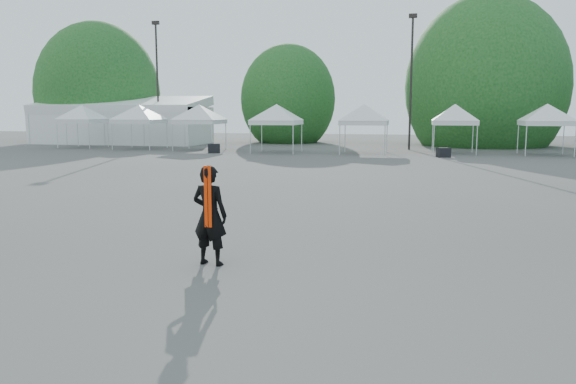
# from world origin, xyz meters

# --- Properties ---
(ground) EXTENTS (120.00, 120.00, 0.00)m
(ground) POSITION_xyz_m (0.00, 0.00, 0.00)
(ground) COLOR #474442
(ground) RESTS_ON ground
(marquee) EXTENTS (15.00, 6.25, 4.23)m
(marquee) POSITION_xyz_m (-22.00, 35.00, 1.97)
(marquee) COLOR white
(marquee) RESTS_ON ground
(light_pole_west) EXTENTS (0.60, 0.25, 10.30)m
(light_pole_west) POSITION_xyz_m (-18.00, 34.00, 5.77)
(light_pole_west) COLOR black
(light_pole_west) RESTS_ON ground
(light_pole_east) EXTENTS (0.60, 0.25, 9.80)m
(light_pole_east) POSITION_xyz_m (3.00, 32.00, 5.52)
(light_pole_east) COLOR black
(light_pole_east) RESTS_ON ground
(tree_far_w) EXTENTS (4.80, 4.80, 7.30)m
(tree_far_w) POSITION_xyz_m (-26.00, 38.00, 4.54)
(tree_far_w) COLOR #382314
(tree_far_w) RESTS_ON ground
(tree_mid_w) EXTENTS (4.16, 4.16, 6.33)m
(tree_mid_w) POSITION_xyz_m (-8.00, 40.00, 3.93)
(tree_mid_w) COLOR #382314
(tree_mid_w) RESTS_ON ground
(tree_mid_e) EXTENTS (5.12, 5.12, 7.79)m
(tree_mid_e) POSITION_xyz_m (9.00, 39.00, 4.84)
(tree_mid_e) COLOR #382314
(tree_mid_e) RESTS_ON ground
(tent_a) EXTENTS (4.13, 4.13, 3.88)m
(tent_a) POSITION_xyz_m (-22.07, 28.98, 3.06)
(tent_a) COLOR silver
(tent_a) RESTS_ON ground
(tent_b) EXTENTS (4.54, 4.54, 3.88)m
(tent_b) POSITION_xyz_m (-17.02, 28.63, 3.06)
(tent_b) COLOR silver
(tent_b) RESTS_ON ground
(tent_c) EXTENTS (4.53, 4.53, 3.88)m
(tent_c) POSITION_xyz_m (-12.07, 28.32, 3.06)
(tent_c) COLOR silver
(tent_c) RESTS_ON ground
(tent_d) EXTENTS (4.46, 4.46, 3.88)m
(tent_d) POSITION_xyz_m (-5.96, 27.19, 3.06)
(tent_d) COLOR silver
(tent_d) RESTS_ON ground
(tent_e) EXTENTS (4.42, 4.42, 3.88)m
(tent_e) POSITION_xyz_m (0.04, 27.46, 3.06)
(tent_e) COLOR silver
(tent_e) RESTS_ON ground
(tent_f) EXTENTS (4.11, 4.11, 3.88)m
(tent_f) POSITION_xyz_m (5.97, 28.85, 3.06)
(tent_f) COLOR silver
(tent_f) RESTS_ON ground
(tent_g) EXTENTS (4.33, 4.33, 3.88)m
(tent_g) POSITION_xyz_m (11.67, 28.59, 3.06)
(tent_g) COLOR silver
(tent_g) RESTS_ON ground
(man) EXTENTS (0.75, 0.55, 1.87)m
(man) POSITION_xyz_m (-0.34, -1.05, 0.94)
(man) COLOR black
(man) RESTS_ON ground
(crate_west) EXTENTS (0.98, 0.89, 0.62)m
(crate_west) POSITION_xyz_m (-10.08, 25.83, 0.31)
(crate_west) COLOR black
(crate_west) RESTS_ON ground
(crate_mid) EXTENTS (0.93, 0.82, 0.60)m
(crate_mid) POSITION_xyz_m (5.15, 25.49, 0.30)
(crate_mid) COLOR black
(crate_mid) RESTS_ON ground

